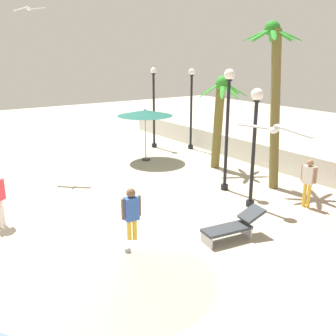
# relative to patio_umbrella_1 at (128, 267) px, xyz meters

# --- Properties ---
(ground_plane) EXTENTS (56.00, 56.00, 0.00)m
(ground_plane) POSITION_rel_patio_umbrella_1_xyz_m (-6.12, 1.36, -2.42)
(ground_plane) COLOR #B2A893
(boundary_wall) EXTENTS (25.20, 0.30, 1.04)m
(boundary_wall) POSITION_rel_patio_umbrella_1_xyz_m (-6.12, 11.30, -1.91)
(boundary_wall) COLOR silver
(boundary_wall) RESTS_ON ground_plane
(patio_umbrella_1) EXTENTS (2.23, 2.23, 2.71)m
(patio_umbrella_1) POSITION_rel_patio_umbrella_1_xyz_m (0.00, 0.00, 0.00)
(patio_umbrella_1) COLOR #333338
(patio_umbrella_1) RESTS_ON ground_plane
(patio_umbrella_2) EXTENTS (2.64, 2.64, 2.52)m
(patio_umbrella_2) POSITION_rel_patio_umbrella_1_xyz_m (-11.73, 7.41, -0.13)
(patio_umbrella_2) COLOR #333338
(patio_umbrella_2) RESTS_ON ground_plane
(palm_tree_0) EXTENTS (2.17, 2.17, 6.14)m
(palm_tree_0) POSITION_rel_patio_umbrella_1_xyz_m (-5.78, 9.36, 1.31)
(palm_tree_0) COLOR brown
(palm_tree_0) RESTS_ON ground_plane
(palm_tree_1) EXTENTS (2.17, 2.18, 4.12)m
(palm_tree_1) POSITION_rel_patio_umbrella_1_xyz_m (-8.69, 9.37, 0.15)
(palm_tree_1) COLOR brown
(palm_tree_1) RESTS_ON ground_plane
(lamp_post_0) EXTENTS (0.34, 0.34, 4.27)m
(lamp_post_0) POSITION_rel_patio_umbrella_1_xyz_m (-12.35, 10.66, 0.09)
(lamp_post_0) COLOR black
(lamp_post_0) RESTS_ON ground_plane
(lamp_post_1) EXTENTS (0.32, 0.32, 4.30)m
(lamp_post_1) POSITION_rel_patio_umbrella_1_xyz_m (-13.80, 9.22, -0.02)
(lamp_post_1) COLOR black
(lamp_post_1) RESTS_ON ground_plane
(lamp_post_2) EXTENTS (0.39, 0.39, 4.49)m
(lamp_post_2) POSITION_rel_patio_umbrella_1_xyz_m (-6.39, 7.66, 0.41)
(lamp_post_2) COLOR black
(lamp_post_2) RESTS_ON ground_plane
(lamp_post_3) EXTENTS (0.40, 0.40, 3.97)m
(lamp_post_3) POSITION_rel_patio_umbrella_1_xyz_m (-4.65, 7.23, 0.13)
(lamp_post_3) COLOR black
(lamp_post_3) RESTS_ON ground_plane
(lounge_chair_0) EXTENTS (0.81, 1.91, 0.82)m
(lounge_chair_0) POSITION_rel_patio_umbrella_1_xyz_m (-3.21, 5.05, -2.02)
(lounge_chair_0) COLOR #B7B7BC
(lounge_chair_0) RESTS_ON ground_plane
(guest_1) EXTENTS (0.56, 0.28, 1.67)m
(guest_1) POSITION_rel_patio_umbrella_1_xyz_m (-3.52, 8.72, -1.41)
(guest_1) COLOR gold
(guest_1) RESTS_ON ground_plane
(guest_2) EXTENTS (0.25, 0.56, 1.73)m
(guest_2) POSITION_rel_patio_umbrella_1_xyz_m (-4.26, 2.41, -1.37)
(guest_2) COLOR gold
(guest_2) RESTS_ON ground_plane
(seagull_0) EXTENTS (0.98, 1.11, 0.19)m
(seagull_0) POSITION_rel_patio_umbrella_1_xyz_m (-12.68, 2.72, 4.28)
(seagull_0) COLOR white
(seagull_1) EXTENTS (1.34, 0.50, 0.15)m
(seagull_1) POSITION_rel_patio_umbrella_1_xyz_m (-0.59, 3.28, 1.30)
(seagull_1) COLOR white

